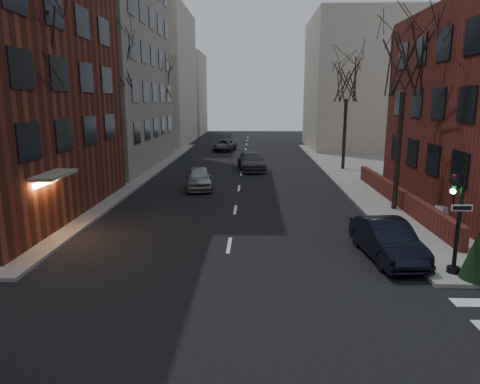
# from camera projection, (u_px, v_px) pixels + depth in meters

# --- Properties ---
(building_left_tan) EXTENTS (18.00, 18.00, 28.00)m
(building_left_tan) POSITION_uv_depth(u_px,v_px,m) (48.00, 6.00, 37.20)
(building_left_tan) COLOR gray
(building_left_tan) RESTS_ON ground
(low_wall_right) EXTENTS (0.35, 16.00, 1.00)m
(low_wall_right) POSITION_uv_depth(u_px,v_px,m) (398.00, 196.00, 24.52)
(low_wall_right) COLOR maroon
(low_wall_right) RESTS_ON sidewalk_far_right
(building_distant_la) EXTENTS (14.00, 16.00, 18.00)m
(building_distant_la) POSITION_uv_depth(u_px,v_px,m) (138.00, 78.00, 58.71)
(building_distant_la) COLOR beige
(building_distant_la) RESTS_ON ground
(building_distant_ra) EXTENTS (14.00, 14.00, 16.00)m
(building_distant_ra) POSITION_uv_depth(u_px,v_px,m) (367.00, 84.00, 53.07)
(building_distant_ra) COLOR beige
(building_distant_ra) RESTS_ON ground
(building_distant_lb) EXTENTS (10.00, 12.00, 14.00)m
(building_distant_lb) POSITION_uv_depth(u_px,v_px,m) (175.00, 94.00, 75.67)
(building_distant_lb) COLOR beige
(building_distant_lb) RESTS_ON ground
(traffic_signal) EXTENTS (0.76, 0.44, 4.00)m
(traffic_signal) POSITION_uv_depth(u_px,v_px,m) (457.00, 224.00, 14.53)
(traffic_signal) COLOR black
(traffic_signal) RESTS_ON sidewalk_far_right
(tree_left_a) EXTENTS (4.18, 4.18, 10.26)m
(tree_left_a) POSITION_uv_depth(u_px,v_px,m) (29.00, 43.00, 18.57)
(tree_left_a) COLOR #2D231C
(tree_left_a) RESTS_ON sidewalk_far_left
(tree_left_b) EXTENTS (4.40, 4.40, 10.80)m
(tree_left_b) POSITION_uv_depth(u_px,v_px,m) (116.00, 58.00, 30.20)
(tree_left_b) COLOR #2D231C
(tree_left_b) RESTS_ON sidewalk_far_left
(tree_left_c) EXTENTS (3.96, 3.96, 9.72)m
(tree_left_c) POSITION_uv_depth(u_px,v_px,m) (159.00, 80.00, 44.06)
(tree_left_c) COLOR #2D231C
(tree_left_c) RESTS_ON sidewalk_far_left
(tree_right_a) EXTENTS (3.96, 3.96, 9.72)m
(tree_right_a) POSITION_uv_depth(u_px,v_px,m) (405.00, 60.00, 22.00)
(tree_right_a) COLOR #2D231C
(tree_right_a) RESTS_ON sidewalk_far_right
(tree_right_b) EXTENTS (3.74, 3.74, 9.18)m
(tree_right_b) POSITION_uv_depth(u_px,v_px,m) (347.00, 81.00, 35.78)
(tree_right_b) COLOR #2D231C
(tree_right_b) RESTS_ON sidewalk_far_right
(streetlamp_near) EXTENTS (0.36, 0.36, 6.28)m
(streetlamp_near) POSITION_uv_depth(u_px,v_px,m) (110.00, 129.00, 27.26)
(streetlamp_near) COLOR black
(streetlamp_near) RESTS_ON sidewalk_far_left
(streetlamp_far) EXTENTS (0.36, 0.36, 6.28)m
(streetlamp_far) POSITION_uv_depth(u_px,v_px,m) (170.00, 117.00, 46.80)
(streetlamp_far) COLOR black
(streetlamp_far) RESTS_ON sidewalk_far_left
(parked_sedan) EXTENTS (2.03, 4.66, 1.49)m
(parked_sedan) POSITION_uv_depth(u_px,v_px,m) (387.00, 240.00, 16.51)
(parked_sedan) COLOR black
(parked_sedan) RESTS_ON ground
(car_lane_silver) EXTENTS (2.36, 4.60, 1.50)m
(car_lane_silver) POSITION_uv_depth(u_px,v_px,m) (199.00, 178.00, 29.48)
(car_lane_silver) COLOR gray
(car_lane_silver) RESTS_ON ground
(car_lane_gray) EXTENTS (2.78, 5.49, 1.53)m
(car_lane_gray) POSITION_uv_depth(u_px,v_px,m) (251.00, 161.00, 37.40)
(car_lane_gray) COLOR #3E3E43
(car_lane_gray) RESTS_ON ground
(car_lane_far) EXTENTS (2.76, 4.98, 1.32)m
(car_lane_far) POSITION_uv_depth(u_px,v_px,m) (225.00, 145.00, 51.72)
(car_lane_far) COLOR #3C3C40
(car_lane_far) RESTS_ON ground
(sandwich_board) EXTENTS (0.54, 0.65, 0.90)m
(sandwich_board) POSITION_uv_depth(u_px,v_px,m) (441.00, 215.00, 20.55)
(sandwich_board) COLOR silver
(sandwich_board) RESTS_ON sidewalk_far_right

